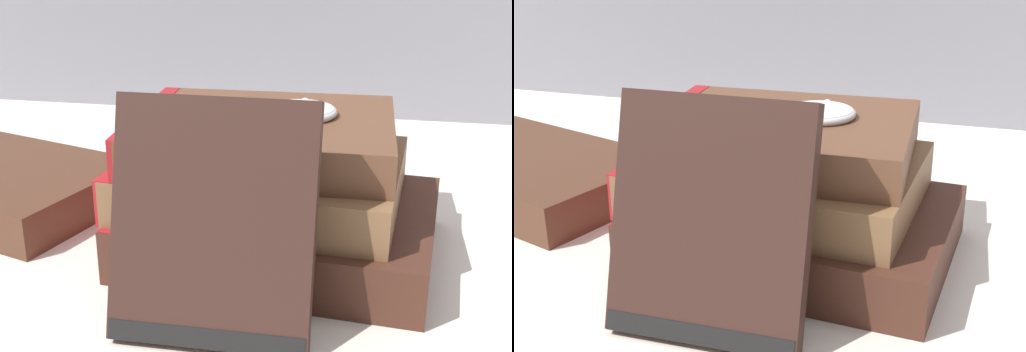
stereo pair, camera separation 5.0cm
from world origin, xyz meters
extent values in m
plane|color=silver|center=(0.00, 0.00, 0.00)|extent=(3.00, 3.00, 0.00)
cube|color=#422319|center=(0.01, 0.04, 0.02)|extent=(0.23, 0.18, 0.04)
cube|color=maroon|center=(-0.09, 0.05, 0.02)|extent=(0.03, 0.16, 0.04)
cube|color=brown|center=(0.00, 0.04, 0.05)|extent=(0.20, 0.17, 0.03)
cube|color=maroon|center=(-0.09, 0.05, 0.05)|extent=(0.02, 0.15, 0.03)
cube|color=brown|center=(0.00, 0.05, 0.09)|extent=(0.18, 0.15, 0.03)
cube|color=maroon|center=(-0.09, 0.05, 0.09)|extent=(0.02, 0.14, 0.03)
cube|color=#331E19|center=(-0.01, -0.07, 0.07)|extent=(0.12, 0.06, 0.14)
cube|color=black|center=(-0.01, -0.09, 0.01)|extent=(0.12, 0.02, 0.02)
cylinder|color=white|center=(0.02, 0.06, 0.10)|extent=(0.05, 0.05, 0.01)
torus|color=silver|center=(0.02, 0.06, 0.10)|extent=(0.05, 0.05, 0.01)
sphere|color=silver|center=(0.02, 0.08, 0.10)|extent=(0.01, 0.01, 0.01)
torus|color=black|center=(-0.10, 0.19, 0.00)|extent=(0.06, 0.06, 0.00)
torus|color=black|center=(-0.05, 0.20, 0.00)|extent=(0.06, 0.06, 0.00)
cylinder|color=black|center=(-0.08, 0.19, 0.00)|extent=(0.02, 0.00, 0.00)
camera|label=1|loc=(0.08, -0.43, 0.24)|focal=50.00mm
camera|label=2|loc=(0.13, -0.42, 0.24)|focal=50.00mm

